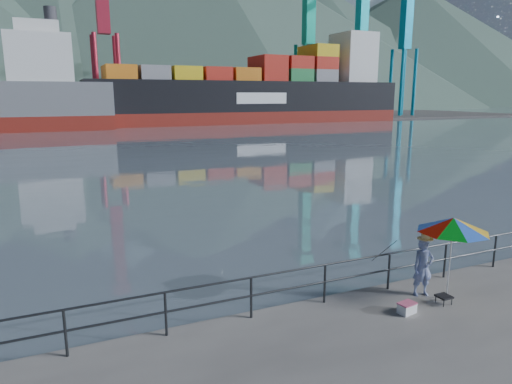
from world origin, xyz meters
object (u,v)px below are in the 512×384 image
cooler_bag (407,308)px  container_ship (259,91)px  beach_umbrella (453,225)px  fisherman (423,268)px

cooler_bag → container_ship: size_ratio=0.01×
cooler_bag → container_ship: 80.88m
cooler_bag → container_ship: (29.72, 75.00, 5.70)m
beach_umbrella → container_ship: size_ratio=0.04×
beach_umbrella → fisherman: bearing=135.5°
fisherman → cooler_bag: 1.39m
fisherman → beach_umbrella: bearing=-31.4°
beach_umbrella → cooler_bag: 2.38m
fisherman → beach_umbrella: beach_umbrella is taller
container_ship → cooler_bag: bearing=-111.6°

